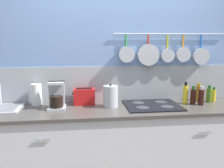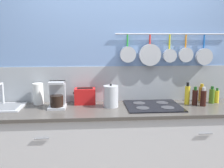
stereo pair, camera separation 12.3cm
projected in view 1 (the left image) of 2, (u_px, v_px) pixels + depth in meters
wall_back at (117, 71)px, 2.99m from camera, size 7.20×0.16×2.60m
cabinet_base at (122, 149)px, 2.78m from camera, size 3.20×0.63×0.88m
countertop at (122, 109)px, 2.70m from camera, size 3.24×0.65×0.03m
paper_towel_roll at (37, 95)px, 2.79m from camera, size 0.12×0.12×0.24m
coffee_maker at (57, 97)px, 2.67m from camera, size 0.18×0.20×0.29m
toaster at (84, 96)px, 2.85m from camera, size 0.25×0.16×0.18m
kettle at (111, 96)px, 2.72m from camera, size 0.16×0.16×0.26m
cooktop at (152, 105)px, 2.78m from camera, size 0.60×0.53×0.01m
bottle_olive_oil at (185, 94)px, 2.89m from camera, size 0.06×0.06×0.25m
bottle_sesame_oil at (193, 96)px, 2.85m from camera, size 0.06×0.06×0.21m
bottle_hot_sauce at (201, 97)px, 2.81m from camera, size 0.06×0.06×0.21m
bottle_cooking_wine at (199, 93)px, 3.04m from camera, size 0.07×0.07×0.21m
bottle_dish_soap at (209, 95)px, 2.94m from camera, size 0.06×0.06×0.20m
bottle_vinegar at (214, 95)px, 2.97m from camera, size 0.05×0.05×0.17m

